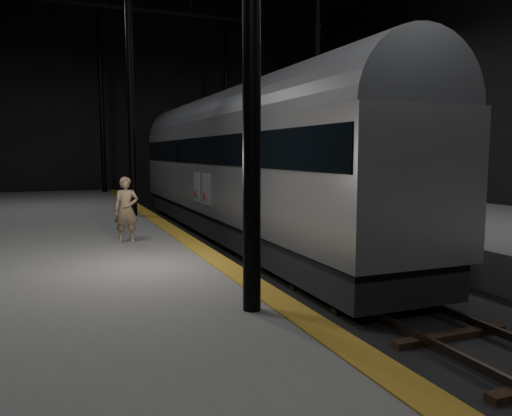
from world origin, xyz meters
TOP-DOWN VIEW (x-y plane):
  - ground at (0.00, 0.00)m, footprint 44.00×44.00m
  - platform_left at (-7.50, 0.00)m, footprint 9.00×43.80m
  - tactile_strip at (-3.25, 0.00)m, footprint 0.50×43.80m
  - track at (0.00, 0.00)m, footprint 2.40×43.00m
  - train at (-0.00, 7.20)m, footprint 3.12×20.85m
  - woman at (-4.77, 2.43)m, footprint 0.70×0.55m

SIDE VIEW (x-z plane):
  - ground at x=0.00m, z-range 0.00..0.00m
  - track at x=0.00m, z-range -0.05..0.19m
  - platform_left at x=-7.50m, z-range 0.00..1.00m
  - tactile_strip at x=-3.25m, z-range 1.00..1.01m
  - woman at x=-4.77m, z-range 1.00..2.70m
  - train at x=0.00m, z-range 0.32..5.89m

